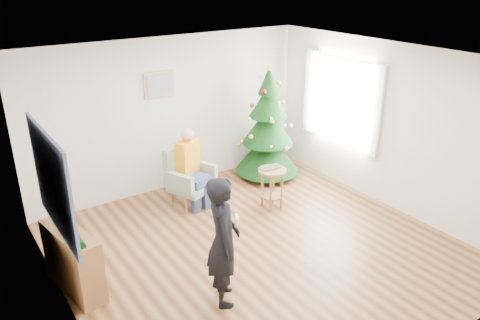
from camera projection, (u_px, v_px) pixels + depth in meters
floor at (259, 249)px, 6.47m from camera, size 5.00×5.00×0.00m
ceiling at (262, 60)px, 5.47m from camera, size 5.00×5.00×0.00m
wall_back at (171, 115)px, 7.87m from camera, size 5.00×0.00×5.00m
wall_front at (432, 254)px, 4.07m from camera, size 5.00×0.00×5.00m
wall_left at (60, 217)px, 4.67m from camera, size 0.00×5.00×5.00m
wall_right at (389, 127)px, 7.28m from camera, size 0.00×5.00×5.00m
window_panel at (342, 101)px, 7.94m from camera, size 0.04×1.30×1.40m
curtains at (340, 101)px, 7.93m from camera, size 0.05×1.75×1.50m
christmas_tree at (268, 127)px, 8.37m from camera, size 1.17×1.17×2.11m
stool at (272, 188)px, 7.45m from camera, size 0.45×0.45×0.67m
laptop at (272, 169)px, 7.32m from camera, size 0.38×0.25×0.03m
armchair at (190, 183)px, 7.60m from camera, size 0.84×0.82×0.96m
seated_person at (192, 167)px, 7.46m from camera, size 0.48×0.62×1.27m
standing_man at (223, 241)px, 5.21m from camera, size 0.58×0.68×1.57m
game_controller at (237, 218)px, 5.17m from camera, size 0.09×0.13×0.04m
console at (73, 261)px, 5.52m from camera, size 0.46×1.04×0.80m
garland at (68, 230)px, 5.36m from camera, size 0.14×0.90×0.14m
tapestry at (52, 183)px, 4.82m from camera, size 0.03×1.50×1.15m
framed_picture at (159, 84)px, 7.53m from camera, size 0.52×0.05×0.42m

